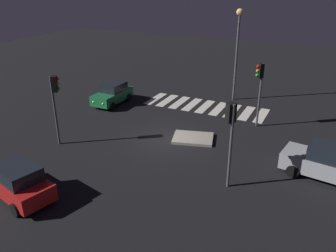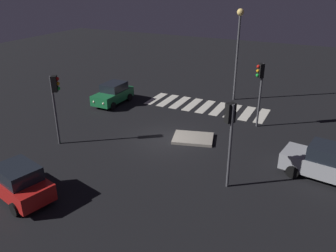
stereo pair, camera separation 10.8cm
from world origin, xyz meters
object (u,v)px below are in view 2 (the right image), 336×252
Objects in this scene: car_red at (18,182)px; traffic_light_north at (55,93)px; traffic_light_west at (230,125)px; car_silver at (326,163)px; traffic_island at (193,138)px; traffic_light_south at (260,80)px; street_lamp at (238,39)px; car_green at (113,94)px.

traffic_light_north reaches higher than car_red.
traffic_light_north reaches higher than traffic_light_west.
traffic_light_west is at bearing 42.31° from car_silver.
traffic_island is 6.05m from traffic_light_south.
street_lamp is at bearing -40.75° from traffic_light_west.
car_silver is at bearing 170.89° from traffic_island.
traffic_light_south is (-10.47, -8.16, 0.08)m from traffic_light_north.
street_lamp is (7.87, -10.28, 4.23)m from car_silver.
traffic_light_south is at bearing -52.57° from traffic_light_west.
car_silver is (-7.97, 1.28, 0.83)m from traffic_island.
traffic_island is at bearing 68.24° from car_green.
car_red is 0.96× the size of traffic_light_west.
traffic_light_north is (15.30, 2.95, 2.44)m from car_silver.
car_silver is 0.60× the size of street_lamp.
traffic_light_south is (-3.14, -3.93, 3.35)m from traffic_island.
car_red reaches higher than traffic_island.
traffic_light_south is at bearing -128.66° from traffic_island.
traffic_light_south is at bearing 92.31° from car_green.
traffic_light_south is (4.83, -5.21, 2.52)m from car_silver.
traffic_light_west is 13.79m from street_lamp.
traffic_island is at bearing -0.32° from traffic_light_north.
street_lamp reaches higher than traffic_island.
street_lamp is (-0.10, -9.00, 5.06)m from traffic_island.
car_red is at bearing -97.64° from traffic_light_north.
car_red is 19.79m from street_lamp.
street_lamp is (-8.79, -5.43, 4.30)m from car_green.
traffic_light_south reaches higher than traffic_light_north.
street_lamp is at bearing -91.27° from car_red.
traffic_light_north is 0.59× the size of street_lamp.
traffic_light_north is 10.85m from traffic_light_west.
car_red is (5.07, 9.61, 0.77)m from traffic_island.
street_lamp is at bearing 122.27° from car_green.
traffic_island is 0.66× the size of traffic_light_south.
traffic_light_north is at bearing -53.05° from car_red.
car_silver is 15.48m from car_red.
car_silver reaches higher than car_red.
street_lamp reaches higher than car_green.
car_green is 0.53× the size of street_lamp.
car_green is 0.88× the size of traffic_light_south.
car_red is (13.05, 8.33, -0.06)m from car_silver.
street_lamp reaches higher than traffic_light_north.
traffic_light_north is (2.25, -5.38, 2.50)m from car_red.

